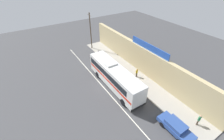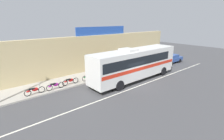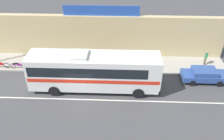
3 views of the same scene
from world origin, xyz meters
The scene contains 14 objects.
ground_plane centered at (0.00, 0.00, 0.00)m, with size 70.00×70.00×0.00m, color #444447.
sidewalk_slab centered at (0.00, 5.20, 0.07)m, with size 30.00×3.60×0.14m, color #A8A399.
storefront_facade centered at (0.00, 7.35, 2.40)m, with size 30.00×0.70×4.80m, color tan.
storefront_billboard centered at (1.40, 7.35, 5.35)m, with size 8.15×0.12×1.10m, color #234CAD.
road_center_stripe centered at (0.00, -0.80, 0.00)m, with size 30.00×0.14×0.01m, color silver.
intercity_bus centered at (1.11, 0.89, 2.07)m, with size 11.87×2.67×3.78m.
parked_car centered at (11.80, 2.50, 0.74)m, with size 4.40×1.85×1.37m.
utility_pole centered at (-12.86, 3.72, 4.30)m, with size 1.60×0.22×8.05m.
motorcycle_blue centered at (-5.50, 4.00, 0.57)m, with size 1.85×0.56×0.94m.
motorcycle_orange centered at (-7.24, 3.78, 0.57)m, with size 1.83×0.56×0.94m.
motorcycle_purple centered at (-3.20, 3.88, 0.57)m, with size 1.88×0.56×0.94m.
motorcycle_black centered at (-9.18, 3.83, 0.57)m, with size 1.86×0.56×0.94m.
pedestrian_far_right centered at (1.30, 5.37, 1.08)m, with size 0.30×0.48×1.62m.
pedestrian_near_shop centered at (12.74, 5.42, 1.12)m, with size 0.30×0.48×1.68m.
Camera 1 is at (16.84, -9.49, 16.34)m, focal length 24.35 mm.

